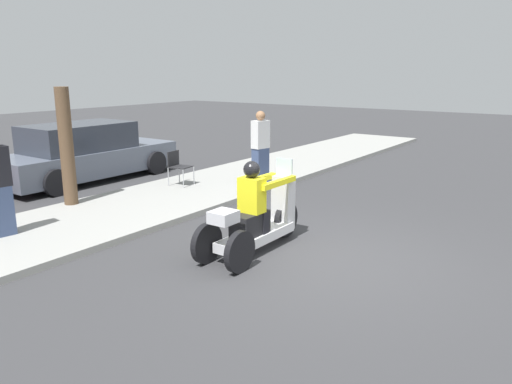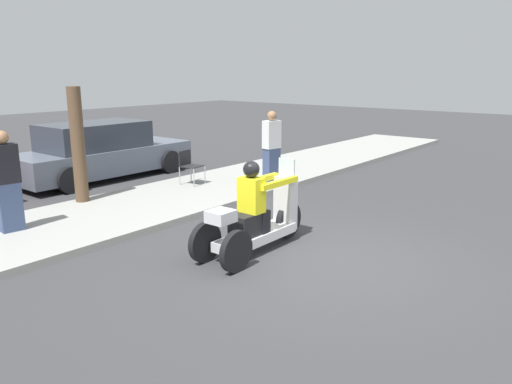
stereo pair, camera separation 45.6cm
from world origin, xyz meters
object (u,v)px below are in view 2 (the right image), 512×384
spectator_with_child (272,148)px  tree_trunk (78,145)px  folding_chair_curbside (189,163)px  spectator_mid_group (7,183)px  parked_car_lot_right (101,152)px  motorcycle_trike (256,219)px

spectator_with_child → tree_trunk: 4.52m
spectator_with_child → folding_chair_curbside: 2.07m
spectator_with_child → spectator_mid_group: size_ratio=1.01×
spectator_with_child → folding_chair_curbside: spectator_with_child is taller
spectator_mid_group → parked_car_lot_right: spectator_mid_group is taller
folding_chair_curbside → tree_trunk: (-2.61, 0.56, 0.70)m
spectator_mid_group → parked_car_lot_right: bearing=37.6°
parked_car_lot_right → spectator_mid_group: bearing=-142.4°
folding_chair_curbside → parked_car_lot_right: (-0.64, 2.71, 0.09)m
parked_car_lot_right → folding_chair_curbside: bearing=-76.6°
motorcycle_trike → spectator_with_child: bearing=34.0°
motorcycle_trike → parked_car_lot_right: (1.76, 6.76, 0.18)m
spectator_with_child → tree_trunk: size_ratio=0.73×
tree_trunk → motorcycle_trike: bearing=-87.4°
parked_car_lot_right → tree_trunk: tree_trunk is taller
tree_trunk → spectator_mid_group: bearing=-156.2°
spectator_mid_group → tree_trunk: size_ratio=0.73×
spectator_with_child → tree_trunk: (-4.02, 2.04, 0.35)m
spectator_mid_group → tree_trunk: tree_trunk is taller
motorcycle_trike → folding_chair_curbside: motorcycle_trike is taller
folding_chair_curbside → tree_trunk: size_ratio=0.34×
parked_car_lot_right → tree_trunk: (-1.97, -2.15, 0.61)m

